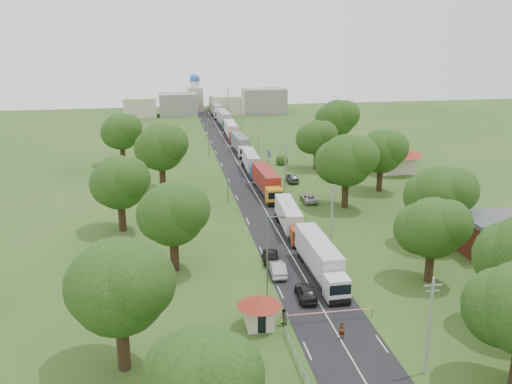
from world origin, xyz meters
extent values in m
plane|color=#234818|center=(0.00, 0.00, 0.00)|extent=(260.00, 260.00, 0.00)
cube|color=black|center=(0.00, 20.00, 0.00)|extent=(8.00, 200.00, 0.04)
cylinder|color=slate|center=(-4.50, -25.00, 0.55)|extent=(0.20, 0.20, 1.10)
cube|color=slate|center=(-4.50, -25.00, 1.05)|extent=(0.35, 0.35, 0.25)
cylinder|color=red|center=(0.00, -25.00, 1.00)|extent=(9.00, 0.12, 0.12)
cylinder|color=slate|center=(4.50, -25.00, 0.50)|extent=(0.10, 0.10, 1.00)
cube|color=beige|center=(-7.20, -25.00, 1.20)|extent=(2.60, 2.60, 2.40)
cone|color=maroon|center=(-7.20, -25.00, 2.90)|extent=(4.40, 4.40, 1.10)
cube|color=black|center=(-5.89, -25.00, 1.40)|extent=(0.02, 1.20, 0.90)
cube|color=black|center=(-7.20, -26.31, 1.00)|extent=(0.80, 0.02, 1.90)
cylinder|color=slate|center=(5.20, 33.80, 2.00)|extent=(0.12, 0.12, 4.00)
cylinder|color=slate|center=(5.20, 36.20, 2.00)|extent=(0.12, 0.12, 4.00)
cube|color=navy|center=(5.20, 35.00, 3.60)|extent=(0.06, 3.00, 1.00)
cube|color=silver|center=(5.20, 35.00, 3.60)|extent=(0.07, 3.10, 0.06)
cylinder|color=gray|center=(5.50, -35.00, 4.50)|extent=(0.24, 0.24, 9.00)
cube|color=gray|center=(5.50, -35.00, 8.30)|extent=(1.60, 0.10, 0.10)
cube|color=gray|center=(5.50, -35.00, 7.80)|extent=(1.20, 0.10, 0.10)
cylinder|color=gray|center=(5.50, -7.00, 4.50)|extent=(0.24, 0.24, 9.00)
cube|color=gray|center=(5.50, -7.00, 8.30)|extent=(1.60, 0.10, 0.10)
cube|color=gray|center=(5.50, -7.00, 7.80)|extent=(1.20, 0.10, 0.10)
cylinder|color=gray|center=(5.50, 21.00, 4.50)|extent=(0.24, 0.24, 9.00)
cube|color=gray|center=(5.50, 21.00, 8.30)|extent=(1.60, 0.10, 0.10)
cube|color=gray|center=(5.50, 21.00, 7.80)|extent=(1.20, 0.10, 0.10)
cylinder|color=gray|center=(5.50, 49.00, 4.50)|extent=(0.24, 0.24, 9.00)
cube|color=gray|center=(5.50, 49.00, 8.30)|extent=(1.60, 0.10, 0.10)
cube|color=gray|center=(5.50, 49.00, 7.80)|extent=(1.20, 0.10, 0.10)
cylinder|color=gray|center=(5.50, 77.00, 4.50)|extent=(0.24, 0.24, 9.00)
cube|color=gray|center=(5.50, 77.00, 8.30)|extent=(1.60, 0.10, 0.10)
cube|color=gray|center=(5.50, 77.00, 7.80)|extent=(1.20, 0.10, 0.10)
cylinder|color=gray|center=(5.50, 105.00, 4.50)|extent=(0.24, 0.24, 9.00)
cube|color=gray|center=(5.50, 105.00, 8.30)|extent=(1.60, 0.10, 0.10)
cube|color=gray|center=(5.50, 105.00, 7.80)|extent=(1.20, 0.10, 0.10)
cylinder|color=slate|center=(-5.50, -20.00, 5.00)|extent=(0.16, 0.16, 10.00)
cube|color=slate|center=(-4.60, -20.00, 9.70)|extent=(1.80, 0.10, 0.10)
cube|color=slate|center=(-3.80, -20.00, 9.55)|extent=(0.50, 0.22, 0.15)
cylinder|color=slate|center=(-5.50, 15.00, 5.00)|extent=(0.16, 0.16, 10.00)
cube|color=slate|center=(-4.60, 15.00, 9.70)|extent=(1.80, 0.10, 0.10)
cube|color=slate|center=(-3.80, 15.00, 9.55)|extent=(0.50, 0.22, 0.15)
cylinder|color=slate|center=(-5.50, 50.00, 5.00)|extent=(0.16, 0.16, 10.00)
cube|color=slate|center=(-4.60, 50.00, 9.70)|extent=(1.80, 0.10, 0.10)
cube|color=slate|center=(-3.80, 50.00, 9.55)|extent=(0.50, 0.22, 0.15)
sphere|color=#1C360E|center=(10.90, -36.62, 6.67)|extent=(6.60, 6.60, 6.60)
sphere|color=#1C360E|center=(16.80, -28.50, 7.25)|extent=(7.20, 7.20, 7.20)
cylinder|color=#382616|center=(14.00, -18.00, 1.92)|extent=(1.04, 1.04, 3.85)
sphere|color=#1C360E|center=(14.00, -18.00, 6.60)|extent=(7.00, 7.00, 7.00)
sphere|color=#1C360E|center=(15.25, -19.00, 7.35)|extent=(5.50, 5.50, 5.50)
sphere|color=#1C360E|center=(13.00, -16.75, 6.10)|extent=(6.00, 6.00, 6.00)
cylinder|color=#382616|center=(20.00, -8.00, 2.10)|extent=(1.08, 1.08, 4.20)
sphere|color=#1C360E|center=(20.00, -8.00, 7.22)|extent=(7.70, 7.70, 7.70)
sphere|color=#1C360E|center=(21.38, -9.10, 8.05)|extent=(6.05, 6.05, 6.05)
sphere|color=#1C360E|center=(18.90, -6.62, 6.67)|extent=(6.60, 6.60, 6.60)
cylinder|color=#382616|center=(13.00, 10.00, 2.27)|extent=(1.12, 1.12, 4.55)
sphere|color=#1C360E|center=(13.00, 10.00, 7.85)|extent=(8.40, 8.40, 8.40)
sphere|color=#1C360E|center=(14.50, 8.80, 8.75)|extent=(6.60, 6.60, 6.60)
sphere|color=#1C360E|center=(11.80, 11.50, 7.25)|extent=(7.20, 7.20, 7.20)
cylinder|color=#382616|center=(22.00, 18.00, 2.10)|extent=(1.08, 1.08, 4.20)
sphere|color=#1C360E|center=(22.00, 18.00, 7.22)|extent=(7.70, 7.70, 7.70)
sphere|color=#1C360E|center=(23.38, 16.90, 8.05)|extent=(6.05, 6.05, 6.05)
sphere|color=#1C360E|center=(20.90, 19.38, 6.67)|extent=(6.60, 6.60, 6.60)
cylinder|color=#382616|center=(15.00, 35.00, 1.92)|extent=(1.04, 1.04, 3.85)
sphere|color=#1C360E|center=(15.00, 35.00, 6.60)|extent=(7.00, 7.00, 7.00)
sphere|color=#1C360E|center=(16.25, 34.00, 7.35)|extent=(5.50, 5.50, 5.50)
sphere|color=#1C360E|center=(14.00, 36.25, 6.10)|extent=(6.00, 6.00, 6.00)
cylinder|color=#382616|center=(24.00, 50.00, 2.27)|extent=(1.12, 1.12, 4.55)
sphere|color=#1C360E|center=(24.00, 50.00, 7.85)|extent=(8.40, 8.40, 8.40)
sphere|color=#1C360E|center=(25.50, 48.80, 8.75)|extent=(6.60, 6.60, 6.60)
sphere|color=#1C360E|center=(22.80, 51.50, 7.25)|extent=(7.20, 7.20, 7.20)
sphere|color=#1C360E|center=(-14.00, -42.00, 6.60)|extent=(7.00, 7.00, 7.00)
sphere|color=#1C360E|center=(-12.75, -43.00, 7.35)|extent=(5.50, 5.50, 5.50)
sphere|color=#1C360E|center=(-15.00, -40.75, 6.10)|extent=(6.00, 6.00, 6.00)
cylinder|color=#382616|center=(-20.00, -30.00, 2.27)|extent=(1.12, 1.12, 4.55)
sphere|color=#1C360E|center=(-20.00, -30.00, 7.85)|extent=(8.40, 8.40, 8.40)
sphere|color=#1C360E|center=(-18.50, -31.20, 8.75)|extent=(6.60, 6.60, 6.60)
sphere|color=#1C360E|center=(-21.20, -28.50, 7.25)|extent=(7.20, 7.20, 7.20)
cylinder|color=#382616|center=(-15.00, -10.00, 2.10)|extent=(1.08, 1.08, 4.20)
sphere|color=#1C360E|center=(-15.00, -10.00, 7.22)|extent=(7.70, 7.70, 7.70)
sphere|color=#1C360E|center=(-13.62, -11.10, 8.05)|extent=(6.05, 6.05, 6.05)
sphere|color=#1C360E|center=(-16.10, -8.62, 6.67)|extent=(6.60, 6.60, 6.60)
cylinder|color=#382616|center=(-22.00, 5.00, 2.10)|extent=(1.08, 1.08, 4.20)
sphere|color=#1C360E|center=(-22.00, 5.00, 7.22)|extent=(7.70, 7.70, 7.70)
sphere|color=#1C360E|center=(-20.62, 3.90, 8.05)|extent=(6.05, 6.05, 6.05)
sphere|color=#1C360E|center=(-23.10, 6.38, 6.67)|extent=(6.60, 6.60, 6.60)
cylinder|color=#382616|center=(-16.00, 25.00, 2.27)|extent=(1.12, 1.12, 4.55)
sphere|color=#1C360E|center=(-16.00, 25.00, 7.85)|extent=(8.40, 8.40, 8.40)
sphere|color=#1C360E|center=(-14.50, 23.80, 8.75)|extent=(6.60, 6.60, 6.60)
sphere|color=#1C360E|center=(-17.20, 26.50, 7.25)|extent=(7.20, 7.20, 7.20)
cylinder|color=#382616|center=(-24.00, 45.00, 2.10)|extent=(1.08, 1.08, 4.20)
sphere|color=#1C360E|center=(-24.00, 45.00, 7.22)|extent=(7.70, 7.70, 7.70)
sphere|color=#1C360E|center=(-22.62, 43.90, 8.05)|extent=(6.05, 6.05, 6.05)
sphere|color=#1C360E|center=(-25.10, 46.38, 6.67)|extent=(6.60, 6.60, 6.60)
cube|color=maroon|center=(26.00, -12.00, 2.30)|extent=(8.00, 6.00, 4.60)
cube|color=#47494F|center=(26.00, -12.00, 4.90)|extent=(8.60, 6.60, 0.60)
cube|color=beige|center=(30.00, 30.00, 2.00)|extent=(7.00, 5.00, 4.00)
cone|color=maroon|center=(30.00, 30.00, 4.90)|extent=(10.08, 10.08, 1.80)
cube|color=gray|center=(-10.00, 110.00, 3.50)|extent=(12.00, 8.00, 7.00)
cube|color=beige|center=(6.00, 110.00, 3.00)|extent=(10.00, 8.00, 6.00)
cube|color=gray|center=(18.00, 110.00, 4.00)|extent=(14.00, 8.00, 8.00)
cube|color=beige|center=(-22.00, 110.00, 3.00)|extent=(10.00, 8.00, 6.00)
cube|color=beige|center=(-4.00, 118.00, 4.00)|extent=(5.00, 5.00, 8.00)
cylinder|color=silver|center=(-4.00, 118.00, 9.00)|extent=(3.20, 3.20, 2.00)
sphere|color=#2659B2|center=(-4.00, 118.00, 10.60)|extent=(3.40, 3.40, 3.40)
cube|color=silver|center=(1.91, -21.11, 1.60)|extent=(2.52, 2.52, 2.59)
cube|color=black|center=(1.91, -22.36, 1.97)|extent=(2.38, 0.06, 1.14)
cube|color=slate|center=(1.91, -22.30, 0.57)|extent=(2.28, 0.29, 0.36)
cube|color=slate|center=(1.91, -13.86, 0.78)|extent=(2.57, 11.94, 0.31)
cube|color=silver|center=(1.91, -13.55, 2.64)|extent=(2.79, 12.26, 3.11)
cylinder|color=black|center=(1.91, -22.04, 0.52)|extent=(2.43, 1.04, 1.04)
cylinder|color=black|center=(1.91, -20.18, 0.52)|extent=(2.43, 1.04, 1.04)
cylinder|color=black|center=(1.91, -10.24, 0.52)|extent=(2.43, 1.04, 1.04)
cylinder|color=black|center=(1.91, -8.69, 0.52)|extent=(2.43, 1.04, 1.04)
cube|color=#B23A14|center=(1.74, -5.01, 1.43)|extent=(2.33, 2.33, 2.31)
cube|color=black|center=(1.74, -6.13, 1.76)|extent=(2.13, 0.12, 1.02)
cube|color=slate|center=(1.74, -6.07, 0.51)|extent=(2.04, 0.35, 0.32)
cube|color=slate|center=(1.74, 1.47, 0.69)|extent=(2.65, 10.73, 0.28)
cube|color=silver|center=(1.74, 1.74, 2.36)|extent=(2.85, 11.01, 2.77)
cylinder|color=black|center=(1.74, -5.84, 0.46)|extent=(2.17, 0.92, 0.92)
cylinder|color=black|center=(1.74, -4.18, 0.46)|extent=(2.17, 0.92, 0.92)
cylinder|color=black|center=(1.74, 4.70, 0.46)|extent=(2.17, 0.92, 0.92)
cylinder|color=black|center=(1.74, 6.09, 0.46)|extent=(2.17, 0.92, 0.92)
cube|color=orange|center=(1.90, 13.17, 1.60)|extent=(2.56, 2.56, 2.57)
cube|color=black|center=(1.90, 11.92, 1.96)|extent=(2.37, 0.11, 1.13)
cube|color=slate|center=(1.90, 11.98, 0.57)|extent=(2.27, 0.33, 0.36)
cube|color=slate|center=(1.90, 20.37, 0.77)|extent=(2.81, 11.92, 0.31)
cube|color=maroon|center=(1.90, 20.68, 2.62)|extent=(3.02, 12.23, 3.09)
cylinder|color=black|center=(1.90, 12.24, 0.51)|extent=(2.42, 1.03, 1.03)
cylinder|color=black|center=(1.90, 14.09, 0.51)|extent=(2.42, 1.03, 1.03)
cylinder|color=black|center=(1.90, 23.97, 0.51)|extent=(2.42, 1.03, 1.03)
cylinder|color=black|center=(1.90, 25.52, 0.51)|extent=(2.42, 1.03, 1.03)
cube|color=#1B4DA3|center=(1.67, 29.11, 1.45)|extent=(2.32, 2.32, 2.34)
cube|color=black|center=(1.67, 27.98, 1.78)|extent=(2.15, 0.09, 1.03)
cube|color=slate|center=(1.67, 28.03, 0.51)|extent=(2.06, 0.32, 0.33)
cube|color=slate|center=(1.67, 35.65, 0.70)|extent=(2.51, 10.82, 0.28)
cube|color=#B3B3B8|center=(1.67, 35.93, 2.38)|extent=(2.71, 11.10, 2.80)
cylinder|color=black|center=(1.67, 28.27, 0.47)|extent=(2.20, 0.93, 0.93)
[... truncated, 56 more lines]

